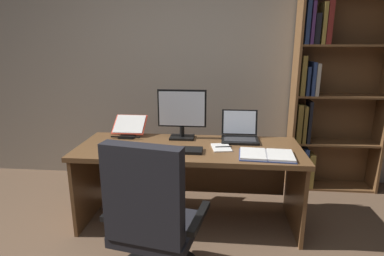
{
  "coord_description": "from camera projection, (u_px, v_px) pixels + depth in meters",
  "views": [
    {
      "loc": [
        0.3,
        -1.44,
        1.56
      ],
      "look_at": [
        0.07,
        1.05,
        0.89
      ],
      "focal_mm": 29.61,
      "sensor_mm": 36.0,
      "label": 1
    }
  ],
  "objects": [
    {
      "name": "monitor",
      "position": [
        182.0,
        114.0,
        2.86
      ],
      "size": [
        0.44,
        0.16,
        0.45
      ],
      "color": "black",
      "rests_on": "desk"
    },
    {
      "name": "bookshelf",
      "position": [
        327.0,
        96.0,
        3.31
      ],
      "size": [
        0.94,
        0.28,
        2.06
      ],
      "color": "brown",
      "rests_on": "ground"
    },
    {
      "name": "computer_mouse",
      "position": [
        140.0,
        148.0,
        2.58
      ],
      "size": [
        0.06,
        0.1,
        0.04
      ],
      "primitive_type": "ellipsoid",
      "color": "black",
      "rests_on": "desk"
    },
    {
      "name": "open_binder",
      "position": [
        267.0,
        155.0,
        2.45
      ],
      "size": [
        0.44,
        0.3,
        0.02
      ],
      "rotation": [
        0.0,
        0.0,
        -0.06
      ],
      "color": "navy",
      "rests_on": "desk"
    },
    {
      "name": "laptop",
      "position": [
        240.0,
        134.0,
        2.86
      ],
      "size": [
        0.33,
        0.3,
        0.25
      ],
      "color": "black",
      "rests_on": "desk"
    },
    {
      "name": "keyboard",
      "position": [
        177.0,
        150.0,
        2.56
      ],
      "size": [
        0.42,
        0.15,
        0.02
      ],
      "primitive_type": "cube",
      "color": "black",
      "rests_on": "desk"
    },
    {
      "name": "wall_back",
      "position": [
        195.0,
        58.0,
        3.55
      ],
      "size": [
        5.09,
        0.12,
        2.79
      ],
      "primitive_type": "cube",
      "color": "#A89E8E",
      "rests_on": "ground"
    },
    {
      "name": "reading_stand_with_book",
      "position": [
        129.0,
        126.0,
        3.0
      ],
      "size": [
        0.3,
        0.27,
        0.17
      ],
      "color": "black",
      "rests_on": "desk"
    },
    {
      "name": "pen",
      "position": [
        224.0,
        147.0,
        2.64
      ],
      "size": [
        0.14,
        0.03,
        0.01
      ],
      "primitive_type": "cylinder",
      "rotation": [
        0.0,
        1.57,
        0.19
      ],
      "color": "black",
      "rests_on": "notepad"
    },
    {
      "name": "office_chair",
      "position": [
        152.0,
        229.0,
        1.98
      ],
      "size": [
        0.67,
        0.6,
        1.02
      ],
      "rotation": [
        0.0,
        0.0,
        -0.19
      ],
      "color": "black",
      "rests_on": "ground"
    },
    {
      "name": "desk",
      "position": [
        190.0,
        164.0,
        2.81
      ],
      "size": [
        1.89,
        0.73,
        0.71
      ],
      "color": "brown",
      "rests_on": "ground"
    },
    {
      "name": "notepad",
      "position": [
        221.0,
        148.0,
        2.64
      ],
      "size": [
        0.18,
        0.23,
        0.01
      ],
      "primitive_type": "cube",
      "rotation": [
        0.0,
        0.0,
        0.17
      ],
      "color": "silver",
      "rests_on": "desk"
    }
  ]
}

